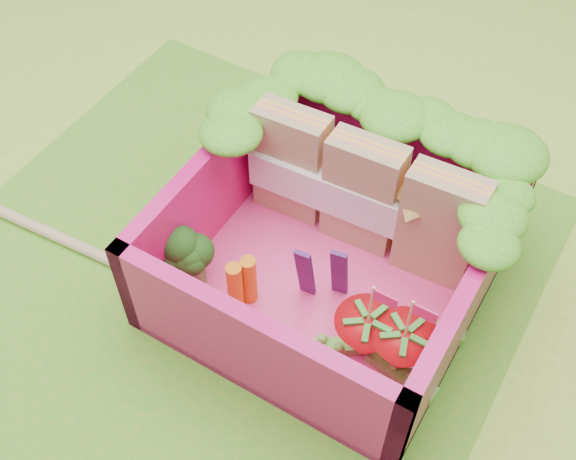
% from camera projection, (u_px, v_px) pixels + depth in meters
% --- Properties ---
extents(ground, '(14.00, 14.00, 0.00)m').
position_uv_depth(ground, '(227.00, 276.00, 3.39)').
color(ground, '#92C036').
rests_on(ground, ground).
extents(placemat, '(2.60, 2.60, 0.03)m').
position_uv_depth(placemat, '(227.00, 275.00, 3.38)').
color(placemat, '#51AE27').
rests_on(placemat, ground).
extents(bento_floor, '(1.30, 1.30, 0.05)m').
position_uv_depth(bento_floor, '(329.00, 279.00, 3.31)').
color(bento_floor, '#FF418D').
rests_on(bento_floor, placemat).
extents(bento_box, '(1.30, 1.30, 0.55)m').
position_uv_depth(bento_box, '(331.00, 247.00, 3.12)').
color(bento_box, '#D9126A').
rests_on(bento_box, placemat).
extents(lettuce_ruffle, '(1.43, 0.77, 0.11)m').
position_uv_depth(lettuce_ruffle, '(387.00, 126.00, 3.11)').
color(lettuce_ruffle, '#238A19').
rests_on(lettuce_ruffle, bento_box).
extents(sandwich_stack, '(1.08, 0.23, 0.60)m').
position_uv_depth(sandwich_stack, '(364.00, 194.00, 3.22)').
color(sandwich_stack, '#A87F59').
rests_on(sandwich_stack, bento_floor).
extents(broccoli, '(0.31, 0.31, 0.26)m').
position_uv_depth(broccoli, '(190.00, 256.00, 3.14)').
color(broccoli, '#648E44').
rests_on(broccoli, bento_floor).
extents(carrot_sticks, '(0.10, 0.13, 0.28)m').
position_uv_depth(carrot_sticks, '(242.00, 284.00, 3.10)').
color(carrot_sticks, orange).
rests_on(carrot_sticks, bento_floor).
extents(purple_wedges, '(0.20, 0.10, 0.38)m').
position_uv_depth(purple_wedges, '(322.00, 273.00, 3.07)').
color(purple_wedges, '#441752').
rests_on(purple_wedges, bento_floor).
extents(strawberry_left, '(0.27, 0.27, 0.51)m').
position_uv_depth(strawberry_left, '(365.00, 338.00, 2.93)').
color(strawberry_left, red).
rests_on(strawberry_left, bento_floor).
extents(strawberry_right, '(0.27, 0.27, 0.51)m').
position_uv_depth(strawberry_right, '(401.00, 352.00, 2.89)').
color(strawberry_right, red).
rests_on(strawberry_right, bento_floor).
extents(snap_peas, '(0.63, 0.49, 0.05)m').
position_uv_depth(snap_peas, '(387.00, 349.00, 3.03)').
color(snap_peas, '#5AC03C').
rests_on(snap_peas, bento_floor).
extents(chopsticks, '(2.12, 0.20, 0.05)m').
position_uv_depth(chopsticks, '(26.00, 223.00, 3.53)').
color(chopsticks, tan).
rests_on(chopsticks, placemat).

